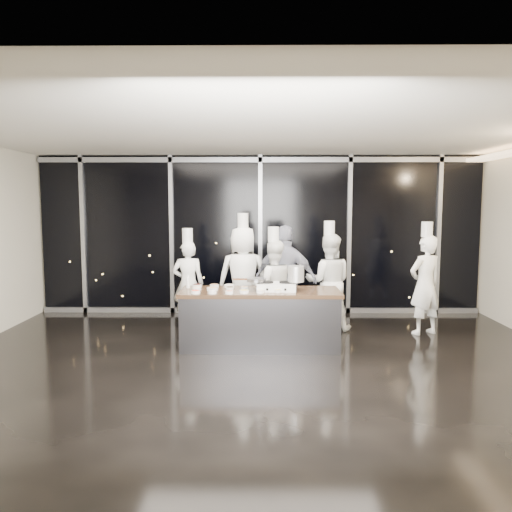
# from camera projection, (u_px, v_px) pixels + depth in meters

# --- Properties ---
(ground) EXTENTS (9.00, 9.00, 0.00)m
(ground) POSITION_uv_depth(u_px,v_px,m) (260.00, 366.00, 6.89)
(ground) COLOR black
(ground) RESTS_ON ground
(room_shell) EXTENTS (9.02, 7.02, 3.21)m
(room_shell) POSITION_uv_depth(u_px,v_px,m) (273.00, 202.00, 6.65)
(room_shell) COLOR beige
(room_shell) RESTS_ON ground
(window_wall) EXTENTS (8.90, 0.11, 3.20)m
(window_wall) POSITION_uv_depth(u_px,v_px,m) (260.00, 235.00, 10.13)
(window_wall) COLOR black
(window_wall) RESTS_ON ground
(demo_counter) EXTENTS (2.46, 0.86, 0.90)m
(demo_counter) POSITION_uv_depth(u_px,v_px,m) (260.00, 319.00, 7.73)
(demo_counter) COLOR #353539
(demo_counter) RESTS_ON ground
(stove) EXTENTS (0.60, 0.39, 0.14)m
(stove) POSITION_uv_depth(u_px,v_px,m) (276.00, 286.00, 7.64)
(stove) COLOR silver
(stove) RESTS_ON demo_counter
(frying_pan) EXTENTS (0.51, 0.30, 0.05)m
(frying_pan) POSITION_uv_depth(u_px,v_px,m) (256.00, 280.00, 7.66)
(frying_pan) COLOR gray
(frying_pan) RESTS_ON stove
(stock_pot) EXTENTS (0.25, 0.25, 0.24)m
(stock_pot) POSITION_uv_depth(u_px,v_px,m) (296.00, 274.00, 7.60)
(stock_pot) COLOR silver
(stock_pot) RESTS_ON stove
(prep_bowls) EXTENTS (1.41, 0.72, 0.05)m
(prep_bowls) POSITION_uv_depth(u_px,v_px,m) (227.00, 289.00, 7.66)
(prep_bowls) COLOR silver
(prep_bowls) RESTS_ON demo_counter
(squeeze_bottle) EXTENTS (0.06, 0.06, 0.21)m
(squeeze_bottle) POSITION_uv_depth(u_px,v_px,m) (188.00, 282.00, 7.88)
(squeeze_bottle) COLOR white
(squeeze_bottle) RESTS_ON demo_counter
(chef_far_left) EXTENTS (0.60, 0.41, 1.79)m
(chef_far_left) POSITION_uv_depth(u_px,v_px,m) (188.00, 283.00, 9.01)
(chef_far_left) COLOR white
(chef_far_left) RESTS_ON ground
(chef_left) EXTENTS (0.97, 0.70, 2.06)m
(chef_left) POSITION_uv_depth(u_px,v_px,m) (243.00, 277.00, 8.89)
(chef_left) COLOR white
(chef_left) RESTS_ON ground
(chef_center) EXTENTS (0.82, 0.66, 1.84)m
(chef_center) POSITION_uv_depth(u_px,v_px,m) (273.00, 287.00, 8.53)
(chef_center) COLOR white
(chef_center) RESTS_ON ground
(guest) EXTENTS (1.18, 0.79, 1.86)m
(guest) POSITION_uv_depth(u_px,v_px,m) (286.00, 279.00, 8.59)
(guest) COLOR #131936
(guest) RESTS_ON ground
(chef_right) EXTENTS (0.89, 0.73, 1.93)m
(chef_right) POSITION_uv_depth(u_px,v_px,m) (329.00, 281.00, 8.81)
(chef_right) COLOR white
(chef_right) RESTS_ON ground
(chef_side) EXTENTS (0.73, 0.62, 1.93)m
(chef_side) POSITION_uv_depth(u_px,v_px,m) (425.00, 284.00, 8.49)
(chef_side) COLOR white
(chef_side) RESTS_ON ground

